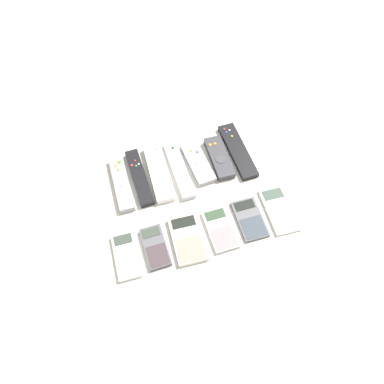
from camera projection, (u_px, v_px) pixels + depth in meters
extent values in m
plane|color=beige|center=(196.00, 204.00, 1.09)|extent=(3.00, 3.00, 0.00)
cube|color=gray|center=(122.00, 184.00, 1.11)|extent=(0.05, 0.19, 0.02)
cylinder|color=#99999E|center=(121.00, 183.00, 1.10)|extent=(0.02, 0.02, 0.00)
cylinder|color=orange|center=(116.00, 165.00, 1.13)|extent=(0.01, 0.01, 0.00)
cylinder|color=orange|center=(118.00, 162.00, 1.14)|extent=(0.01, 0.01, 0.00)
cylinder|color=orange|center=(118.00, 169.00, 1.12)|extent=(0.01, 0.01, 0.00)
cylinder|color=green|center=(120.00, 162.00, 1.14)|extent=(0.01, 0.01, 0.00)
cube|color=black|center=(139.00, 177.00, 1.12)|extent=(0.04, 0.20, 0.02)
cylinder|color=silver|center=(139.00, 164.00, 1.14)|extent=(0.01, 0.01, 0.00)
cylinder|color=red|center=(132.00, 165.00, 1.13)|extent=(0.01, 0.01, 0.00)
cylinder|color=red|center=(135.00, 160.00, 1.14)|extent=(0.01, 0.01, 0.00)
cylinder|color=green|center=(136.00, 166.00, 1.13)|extent=(0.01, 0.01, 0.00)
cube|color=white|center=(159.00, 172.00, 1.13)|extent=(0.06, 0.21, 0.02)
cylinder|color=silver|center=(160.00, 175.00, 1.11)|extent=(0.03, 0.03, 0.00)
cylinder|color=yellow|center=(154.00, 152.00, 1.16)|extent=(0.01, 0.01, 0.00)
cylinder|color=green|center=(156.00, 149.00, 1.16)|extent=(0.01, 0.01, 0.00)
cube|color=#B7B7BC|center=(179.00, 169.00, 1.14)|extent=(0.04, 0.22, 0.02)
cylinder|color=silver|center=(179.00, 167.00, 1.13)|extent=(0.03, 0.03, 0.00)
cylinder|color=blue|center=(173.00, 148.00, 1.17)|extent=(0.01, 0.01, 0.00)
cylinder|color=green|center=(174.00, 146.00, 1.17)|extent=(0.01, 0.01, 0.00)
cylinder|color=yellow|center=(170.00, 149.00, 1.17)|extent=(0.01, 0.01, 0.00)
cylinder|color=yellow|center=(172.00, 148.00, 1.17)|extent=(0.01, 0.01, 0.00)
cube|color=gray|center=(198.00, 163.00, 1.15)|extent=(0.07, 0.16, 0.02)
cylinder|color=#99999E|center=(198.00, 161.00, 1.14)|extent=(0.02, 0.02, 0.00)
cylinder|color=blue|center=(197.00, 152.00, 1.16)|extent=(0.01, 0.01, 0.00)
cylinder|color=orange|center=(191.00, 151.00, 1.17)|extent=(0.01, 0.01, 0.00)
cylinder|color=silver|center=(197.00, 150.00, 1.17)|extent=(0.01, 0.01, 0.00)
cube|color=#333338|center=(219.00, 158.00, 1.16)|extent=(0.06, 0.16, 0.02)
cylinder|color=#38383D|center=(221.00, 159.00, 1.14)|extent=(0.03, 0.03, 0.00)
cylinder|color=red|center=(214.00, 144.00, 1.17)|extent=(0.01, 0.01, 0.00)
cylinder|color=orange|center=(215.00, 144.00, 1.17)|extent=(0.01, 0.01, 0.00)
cylinder|color=orange|center=(210.00, 145.00, 1.17)|extent=(0.01, 0.01, 0.00)
cube|color=black|center=(238.00, 151.00, 1.18)|extent=(0.05, 0.22, 0.02)
cylinder|color=silver|center=(230.00, 130.00, 1.21)|extent=(0.01, 0.01, 0.00)
cylinder|color=yellow|center=(232.00, 136.00, 1.20)|extent=(0.01, 0.01, 0.00)
cylinder|color=blue|center=(226.00, 132.00, 1.21)|extent=(0.01, 0.01, 0.00)
cylinder|color=red|center=(224.00, 129.00, 1.21)|extent=(0.01, 0.01, 0.00)
cube|color=silver|center=(126.00, 256.00, 0.99)|extent=(0.07, 0.13, 0.01)
cube|color=#333D33|center=(123.00, 239.00, 1.01)|extent=(0.05, 0.03, 0.00)
cube|color=gray|center=(128.00, 265.00, 0.97)|extent=(0.06, 0.07, 0.00)
cube|color=#4C4C51|center=(155.00, 247.00, 1.01)|extent=(0.06, 0.12, 0.01)
cube|color=#333D33|center=(151.00, 232.00, 1.02)|extent=(0.05, 0.03, 0.00)
cube|color=#392E31|center=(158.00, 255.00, 0.99)|extent=(0.05, 0.06, 0.00)
cube|color=beige|center=(188.00, 239.00, 1.02)|extent=(0.09, 0.15, 0.02)
cube|color=black|center=(183.00, 222.00, 1.04)|extent=(0.07, 0.04, 0.00)
cube|color=gray|center=(191.00, 249.00, 1.00)|extent=(0.08, 0.08, 0.00)
cube|color=#B2B2B7|center=(220.00, 229.00, 1.04)|extent=(0.07, 0.13, 0.01)
cube|color=#2D422D|center=(215.00, 215.00, 1.05)|extent=(0.06, 0.03, 0.00)
cube|color=gray|center=(224.00, 238.00, 1.02)|extent=(0.06, 0.07, 0.00)
cube|color=#4C4C51|center=(250.00, 219.00, 1.05)|extent=(0.08, 0.13, 0.01)
cube|color=black|center=(244.00, 205.00, 1.07)|extent=(0.06, 0.03, 0.00)
cube|color=#303840|center=(254.00, 227.00, 1.03)|extent=(0.06, 0.07, 0.00)
cube|color=silver|center=(279.00, 210.00, 1.07)|extent=(0.08, 0.15, 0.01)
cube|color=#38473D|center=(273.00, 194.00, 1.09)|extent=(0.06, 0.04, 0.00)
cube|color=#98ACA1|center=(284.00, 219.00, 1.05)|extent=(0.07, 0.08, 0.00)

